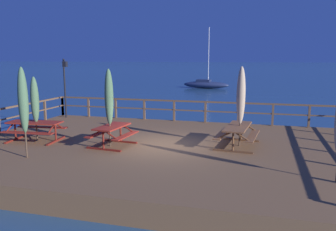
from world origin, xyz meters
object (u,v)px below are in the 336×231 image
picnic_table_mid_right (237,131)px  patio_umbrella_short_back (23,101)px  lamp_post_hooked (65,79)px  sailboat_distant (206,84)px  picnic_table_front_right (112,132)px  patio_umbrella_tall_front (35,100)px  patio_umbrella_tall_back_right (109,97)px  patio_umbrella_tall_back_left (241,96)px  picnic_table_back_left (35,127)px

picnic_table_mid_right → patio_umbrella_short_back: size_ratio=0.78×
lamp_post_hooked → sailboat_distant: bearing=83.5°
picnic_table_front_right → patio_umbrella_short_back: patio_umbrella_short_back is taller
picnic_table_mid_right → sailboat_distant: 32.32m
lamp_post_hooked → sailboat_distant: size_ratio=0.41×
patio_umbrella_tall_front → patio_umbrella_tall_back_right: size_ratio=0.89×
picnic_table_mid_right → patio_umbrella_tall_back_left: patio_umbrella_tall_back_left is taller
lamp_post_hooked → sailboat_distant: (3.19, 28.00, -2.26)m
patio_umbrella_tall_front → sailboat_distant: size_ratio=0.33×
patio_umbrella_short_back → lamp_post_hooked: (-2.84, 7.05, 0.22)m
lamp_post_hooked → patio_umbrella_tall_back_right: bearing=-45.5°
sailboat_distant → picnic_table_front_right: bearing=-87.0°
sailboat_distant → patio_umbrella_tall_front: bearing=-92.6°
picnic_table_front_right → sailboat_distant: size_ratio=0.23×
patio_umbrella_tall_front → lamp_post_hooked: lamp_post_hooked is taller
picnic_table_front_right → picnic_table_mid_right: size_ratio=0.76×
patio_umbrella_short_back → sailboat_distant: (0.35, 35.05, -2.04)m
patio_umbrella_tall_back_left → picnic_table_front_right: bearing=-164.4°
patio_umbrella_tall_front → patio_umbrella_short_back: bearing=-61.6°
patio_umbrella_short_back → sailboat_distant: sailboat_distant is taller
patio_umbrella_tall_back_left → patio_umbrella_tall_back_right: bearing=-164.5°
patio_umbrella_tall_front → patio_umbrella_tall_back_left: patio_umbrella_tall_back_left is taller
patio_umbrella_tall_back_right → lamp_post_hooked: 6.94m
patio_umbrella_tall_back_left → sailboat_distant: size_ratio=0.38×
patio_umbrella_tall_front → picnic_table_mid_right: bearing=8.7°
patio_umbrella_tall_back_right → patio_umbrella_tall_back_left: size_ratio=0.97×
sailboat_distant → patio_umbrella_tall_back_right: bearing=-87.1°
picnic_table_front_right → picnic_table_mid_right: same height
picnic_table_front_right → patio_umbrella_tall_front: patio_umbrella_tall_front is taller
picnic_table_back_left → patio_umbrella_tall_front: size_ratio=0.87×
picnic_table_back_left → picnic_table_mid_right: same height
sailboat_distant → patio_umbrella_tall_back_left: bearing=-78.7°
patio_umbrella_tall_back_left → lamp_post_hooked: lamp_post_hooked is taller
patio_umbrella_tall_front → picnic_table_back_left: bearing=-113.6°
patio_umbrella_tall_front → patio_umbrella_tall_back_left: 7.93m
picnic_table_mid_right → patio_umbrella_tall_back_right: bearing=-164.9°
patio_umbrella_tall_back_right → patio_umbrella_short_back: 2.92m
picnic_table_back_left → patio_umbrella_short_back: 2.75m
picnic_table_mid_right → lamp_post_hooked: size_ratio=0.72×
patio_umbrella_tall_back_left → picnic_table_back_left: bearing=-170.6°
patio_umbrella_tall_back_left → sailboat_distant: 32.34m
patio_umbrella_tall_front → patio_umbrella_short_back: 2.47m
picnic_table_front_right → patio_umbrella_short_back: bearing=-134.7°
picnic_table_mid_right → sailboat_distant: sailboat_distant is taller
picnic_table_back_left → sailboat_distant: 33.00m
picnic_table_mid_right → patio_umbrella_tall_back_right: (-4.57, -1.24, 1.26)m
picnic_table_mid_right → patio_umbrella_tall_back_left: bearing=34.1°
picnic_table_back_left → picnic_table_front_right: (3.29, 0.03, -0.01)m
patio_umbrella_tall_back_right → patio_umbrella_short_back: bearing=-133.8°
picnic_table_mid_right → patio_umbrella_tall_back_right: patio_umbrella_tall_back_right is taller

